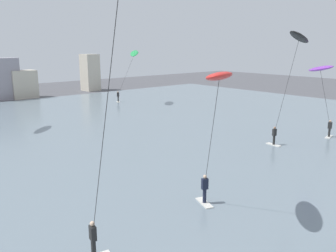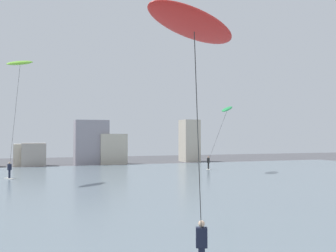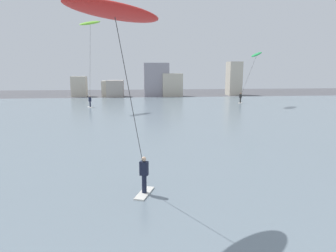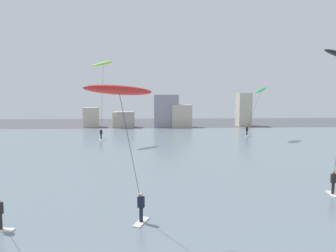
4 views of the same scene
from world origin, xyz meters
The scene contains 5 objects.
water_bay centered at (0.00, 29.97, 0.05)m, with size 84.00×52.00×0.10m, color slate.
far_shore_buildings centered at (2.87, 59.20, 2.67)m, with size 34.66×5.57×6.96m.
kitesurfer_lime centered at (-7.12, 38.65, 10.26)m, with size 3.01×5.50×11.54m.
kitesurfer_green centered at (15.67, 41.28, 6.98)m, with size 3.20×5.67×8.02m.
kitesurfer_red centered at (-2.02, 9.74, 6.66)m, with size 3.55×3.71×7.48m.
Camera 2 is at (-6.07, 0.46, 4.30)m, focal length 41.42 mm.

